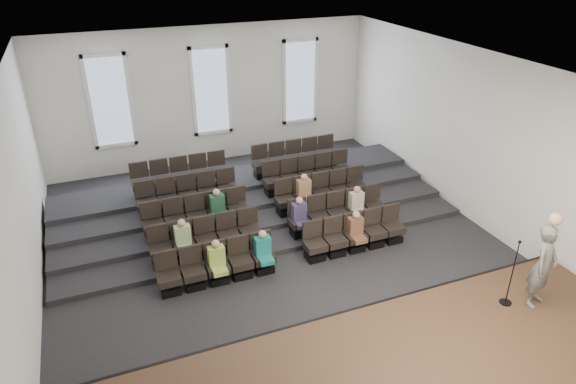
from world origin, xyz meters
The scene contains 14 objects.
ground centered at (0.00, 0.00, 0.00)m, with size 14.00×14.00×0.00m, color black.
ceiling centered at (0.00, 0.00, 5.01)m, with size 12.00×14.00×0.02m, color white.
wall_back centered at (0.00, 7.02, 2.50)m, with size 12.00×0.04×5.00m, color white.
wall_front centered at (0.00, -7.02, 2.50)m, with size 12.00×0.04×5.00m, color white.
wall_left centered at (-6.02, 0.00, 2.50)m, with size 0.04×14.00×5.00m, color white.
wall_right centered at (6.02, 0.00, 2.50)m, with size 0.04×14.00×5.00m, color white.
stage centered at (0.00, -5.10, 0.25)m, with size 11.80×3.60×0.50m, color #42281C.
stage_lip centered at (0.00, -3.33, 0.25)m, with size 11.80×0.06×0.52m, color black.
risers centered at (0.00, 3.17, 0.20)m, with size 11.80×4.80×0.60m.
seating_rows centered at (0.00, 1.54, 0.68)m, with size 6.80×4.70×1.67m.
windows centered at (0.00, 6.95, 2.70)m, with size 8.44×0.10×3.24m.
audience centered at (0.00, 0.32, 0.81)m, with size 5.45×2.64×1.10m.
speaker centered at (4.19, -4.62, 1.47)m, with size 0.71×0.47×1.95m, color #5F5D5A.
mic_stand centered at (3.60, -4.39, 0.98)m, with size 0.27×0.27×1.62m.
Camera 1 is at (-4.23, -10.94, 7.79)m, focal length 32.00 mm.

